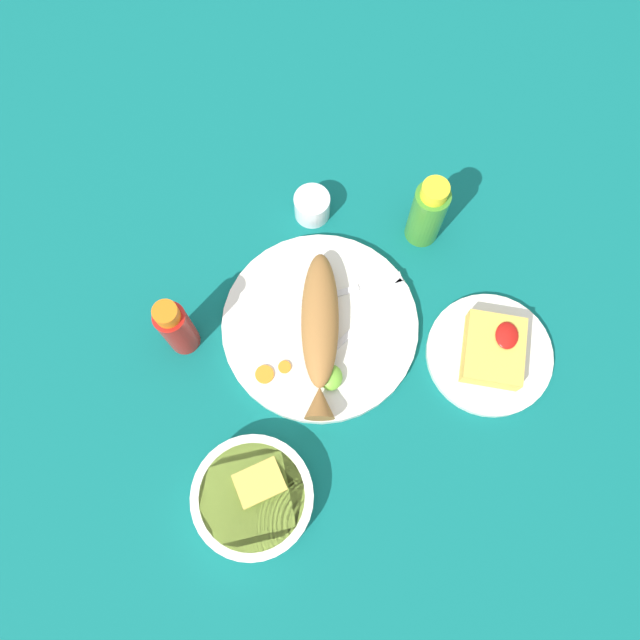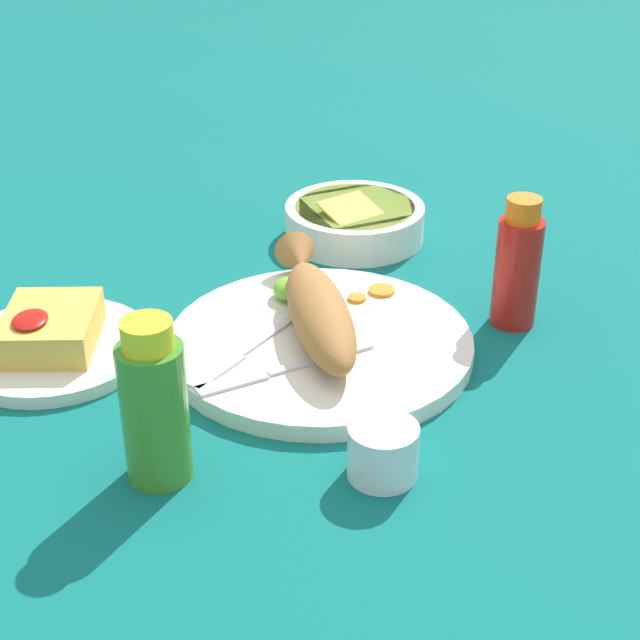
# 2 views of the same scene
# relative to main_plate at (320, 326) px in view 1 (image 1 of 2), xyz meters

# --- Properties ---
(ground_plane) EXTENTS (4.00, 4.00, 0.00)m
(ground_plane) POSITION_rel_main_plate_xyz_m (0.00, 0.00, -0.01)
(ground_plane) COLOR #0C605B
(main_plate) EXTENTS (0.32, 0.32, 0.02)m
(main_plate) POSITION_rel_main_plate_xyz_m (0.00, 0.00, 0.00)
(main_plate) COLOR silver
(main_plate) RESTS_ON ground_plane
(fried_fish) EXTENTS (0.27, 0.10, 0.05)m
(fried_fish) POSITION_rel_main_plate_xyz_m (-0.02, -0.00, 0.03)
(fried_fish) COLOR #996633
(fried_fish) RESTS_ON main_plate
(fork_near) EXTENTS (0.10, 0.17, 0.00)m
(fork_near) POSITION_rel_main_plate_xyz_m (0.07, -0.05, 0.01)
(fork_near) COLOR silver
(fork_near) RESTS_ON main_plate
(fork_far) EXTENTS (0.16, 0.12, 0.00)m
(fork_far) POSITION_rel_main_plate_xyz_m (0.03, -0.08, 0.01)
(fork_far) COLOR silver
(fork_far) RESTS_ON main_plate
(carrot_slice_near) EXTENTS (0.02, 0.02, 0.00)m
(carrot_slice_near) POSITION_rel_main_plate_xyz_m (-0.08, 0.04, 0.01)
(carrot_slice_near) COLOR orange
(carrot_slice_near) RESTS_ON main_plate
(carrot_slice_mid) EXTENTS (0.03, 0.03, 0.00)m
(carrot_slice_mid) POSITION_rel_main_plate_xyz_m (-0.10, 0.07, 0.01)
(carrot_slice_mid) COLOR orange
(carrot_slice_mid) RESTS_ON main_plate
(lime_wedge_main) EXTENTS (0.04, 0.03, 0.02)m
(lime_wedge_main) POSITION_rel_main_plate_xyz_m (-0.09, -0.03, 0.02)
(lime_wedge_main) COLOR #6BB233
(lime_wedge_main) RESTS_ON main_plate
(hot_sauce_bottle_red) EXTENTS (0.05, 0.05, 0.15)m
(hot_sauce_bottle_red) POSITION_rel_main_plate_xyz_m (-0.06, 0.21, 0.06)
(hot_sauce_bottle_red) COLOR #B21914
(hot_sauce_bottle_red) RESTS_ON ground_plane
(hot_sauce_bottle_green) EXTENTS (0.06, 0.06, 0.15)m
(hot_sauce_bottle_green) POSITION_rel_main_plate_xyz_m (0.20, -0.14, 0.06)
(hot_sauce_bottle_green) COLOR #3D8428
(hot_sauce_bottle_green) RESTS_ON ground_plane
(salt_cup) EXTENTS (0.06, 0.06, 0.05)m
(salt_cup) POSITION_rel_main_plate_xyz_m (0.20, 0.05, 0.01)
(salt_cup) COLOR silver
(salt_cup) RESTS_ON ground_plane
(side_plate_fries) EXTENTS (0.20, 0.20, 0.01)m
(side_plate_fries) POSITION_rel_main_plate_xyz_m (-0.00, -0.27, -0.00)
(side_plate_fries) COLOR silver
(side_plate_fries) RESTS_ON ground_plane
(fries_pile) EXTENTS (0.11, 0.09, 0.04)m
(fries_pile) POSITION_rel_main_plate_xyz_m (-0.00, -0.27, 0.02)
(fries_pile) COLOR gold
(fries_pile) RESTS_ON side_plate_fries
(guacamole_bowl) EXTENTS (0.18, 0.18, 0.06)m
(guacamole_bowl) POSITION_rel_main_plate_xyz_m (-0.28, 0.05, 0.02)
(guacamole_bowl) COLOR white
(guacamole_bowl) RESTS_ON ground_plane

